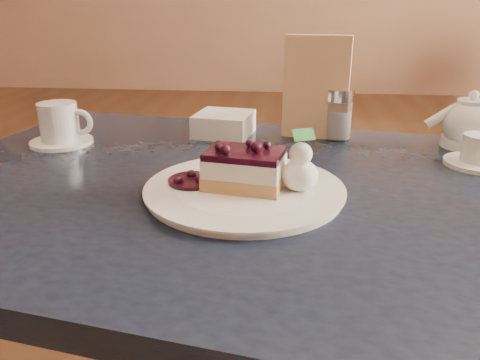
# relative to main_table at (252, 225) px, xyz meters

# --- Properties ---
(main_table) EXTENTS (1.29, 0.97, 0.73)m
(main_table) POSITION_rel_main_table_xyz_m (0.00, 0.00, 0.00)
(main_table) COLOR black
(main_table) RESTS_ON ground
(dessert_plate) EXTENTS (0.30, 0.30, 0.01)m
(dessert_plate) POSITION_rel_main_table_xyz_m (-0.01, -0.05, 0.08)
(dessert_plate) COLOR white
(dessert_plate) RESTS_ON main_table
(cheesecake_slice) EXTENTS (0.13, 0.10, 0.06)m
(cheesecake_slice) POSITION_rel_main_table_xyz_m (-0.01, -0.05, 0.12)
(cheesecake_slice) COLOR tan
(cheesecake_slice) RESTS_ON dessert_plate
(whipped_cream) EXTENTS (0.06, 0.06, 0.05)m
(whipped_cream) POSITION_rel_main_table_xyz_m (0.08, -0.05, 0.11)
(whipped_cream) COLOR white
(whipped_cream) RESTS_ON dessert_plate
(berry_sauce) EXTENTS (0.08, 0.08, 0.01)m
(berry_sauce) POSITION_rel_main_table_xyz_m (-0.09, -0.04, 0.09)
(berry_sauce) COLOR black
(berry_sauce) RESTS_ON dessert_plate
(coffee_set) EXTENTS (0.14, 0.13, 0.09)m
(coffee_set) POSITION_rel_main_table_xyz_m (-0.41, 0.18, 0.12)
(coffee_set) COLOR white
(coffee_set) RESTS_ON main_table
(tea_set) EXTENTS (0.16, 0.23, 0.10)m
(tea_set) POSITION_rel_main_table_xyz_m (0.41, 0.22, 0.12)
(tea_set) COLOR white
(tea_set) RESTS_ON main_table
(menu_card) EXTENTS (0.14, 0.05, 0.22)m
(menu_card) POSITION_rel_main_table_xyz_m (0.11, 0.29, 0.18)
(menu_card) COLOR beige
(menu_card) RESTS_ON main_table
(sugar_shaker) EXTENTS (0.06, 0.06, 0.11)m
(sugar_shaker) POSITION_rel_main_table_xyz_m (0.16, 0.28, 0.13)
(sugar_shaker) COLOR white
(sugar_shaker) RESTS_ON main_table
(napkin_stack) EXTENTS (0.14, 0.14, 0.05)m
(napkin_stack) POSITION_rel_main_table_xyz_m (-0.08, 0.29, 0.10)
(napkin_stack) COLOR white
(napkin_stack) RESTS_ON main_table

